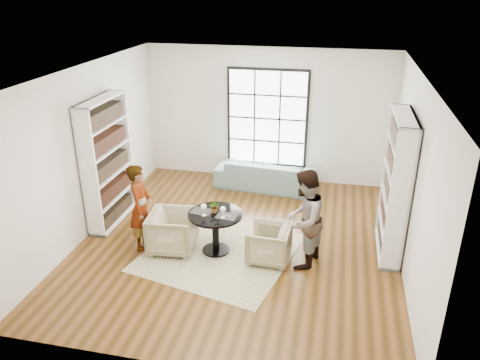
% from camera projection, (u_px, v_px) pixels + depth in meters
% --- Properties ---
extents(ground, '(6.00, 6.00, 0.00)m').
position_uv_depth(ground, '(239.00, 242.00, 8.35)').
color(ground, brown).
extents(room_shell, '(6.00, 6.01, 6.00)m').
position_uv_depth(room_shell, '(245.00, 165.00, 8.34)').
color(room_shell, silver).
rests_on(room_shell, ground).
extents(rug, '(2.83, 2.83, 0.01)m').
position_uv_depth(rug, '(220.00, 252.00, 8.02)').
color(rug, beige).
rests_on(rug, ground).
extents(pedestal_table, '(0.92, 0.92, 0.73)m').
position_uv_depth(pedestal_table, '(215.00, 224.00, 7.86)').
color(pedestal_table, black).
rests_on(pedestal_table, ground).
extents(sofa, '(2.23, 1.02, 0.63)m').
position_uv_depth(sofa, '(265.00, 174.00, 10.41)').
color(sofa, slate).
rests_on(sofa, ground).
extents(armchair_left, '(0.84, 0.82, 0.71)m').
position_uv_depth(armchair_left, '(173.00, 231.00, 7.99)').
color(armchair_left, tan).
rests_on(armchair_left, ground).
extents(armchair_right, '(0.72, 0.70, 0.63)m').
position_uv_depth(armchair_right, '(269.00, 244.00, 7.70)').
color(armchair_right, tan).
rests_on(armchair_right, ground).
extents(person_left, '(0.45, 0.61, 1.53)m').
position_uv_depth(person_left, '(141.00, 207.00, 7.93)').
color(person_left, gray).
rests_on(person_left, ground).
extents(person_right, '(0.82, 0.94, 1.65)m').
position_uv_depth(person_right, '(304.00, 220.00, 7.38)').
color(person_right, gray).
rests_on(person_right, ground).
extents(placemat_left, '(0.37, 0.30, 0.01)m').
position_uv_depth(placemat_left, '(202.00, 211.00, 7.84)').
color(placemat_left, black).
rests_on(placemat_left, pedestal_table).
extents(placemat_right, '(0.37, 0.30, 0.01)m').
position_uv_depth(placemat_right, '(227.00, 216.00, 7.68)').
color(placemat_right, black).
rests_on(placemat_right, pedestal_table).
extents(cutlery_left, '(0.17, 0.24, 0.01)m').
position_uv_depth(cutlery_left, '(202.00, 211.00, 7.83)').
color(cutlery_left, '#BDBCC1').
rests_on(cutlery_left, placemat_left).
extents(cutlery_right, '(0.17, 0.24, 0.01)m').
position_uv_depth(cutlery_right, '(227.00, 216.00, 7.68)').
color(cutlery_right, '#BDBCC1').
rests_on(cutlery_right, placemat_right).
extents(wine_glass_left, '(0.10, 0.10, 0.22)m').
position_uv_depth(wine_glass_left, '(204.00, 207.00, 7.65)').
color(wine_glass_left, silver).
rests_on(wine_glass_left, pedestal_table).
extents(wine_glass_right, '(0.09, 0.09, 0.21)m').
position_uv_depth(wine_glass_right, '(223.00, 210.00, 7.58)').
color(wine_glass_right, silver).
rests_on(wine_glass_right, pedestal_table).
extents(flower_centerpiece, '(0.22, 0.20, 0.21)m').
position_uv_depth(flower_centerpiece, '(215.00, 207.00, 7.78)').
color(flower_centerpiece, gray).
rests_on(flower_centerpiece, pedestal_table).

